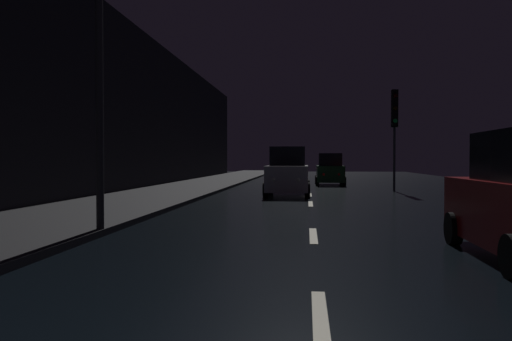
{
  "coord_description": "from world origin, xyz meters",
  "views": [
    {
      "loc": [
        -0.14,
        -2.06,
        1.61
      ],
      "look_at": [
        -1.76,
        14.02,
        1.27
      ],
      "focal_mm": 35.54,
      "sensor_mm": 36.0,
      "label": 1
    }
  ],
  "objects_px": {
    "traffic_light_far_right": "(395,117)",
    "car_distant_taillights": "(330,170)",
    "car_approaching_headlights": "(288,173)",
    "streetlamp_overhead": "(120,2)"
  },
  "relations": [
    {
      "from": "streetlamp_overhead",
      "to": "car_approaching_headlights",
      "type": "xyz_separation_m",
      "value": [
        3.03,
        12.79,
        -3.91
      ]
    },
    {
      "from": "streetlamp_overhead",
      "to": "car_approaching_headlights",
      "type": "relative_size",
      "value": 1.71
    },
    {
      "from": "traffic_light_far_right",
      "to": "car_distant_taillights",
      "type": "xyz_separation_m",
      "value": [
        -2.96,
        6.37,
        -2.85
      ]
    },
    {
      "from": "traffic_light_far_right",
      "to": "car_approaching_headlights",
      "type": "bearing_deg",
      "value": -60.72
    },
    {
      "from": "traffic_light_far_right",
      "to": "streetlamp_overhead",
      "type": "distance_m",
      "value": 18.04
    },
    {
      "from": "traffic_light_far_right",
      "to": "car_approaching_headlights",
      "type": "distance_m",
      "value": 6.75
    },
    {
      "from": "streetlamp_overhead",
      "to": "car_distant_taillights",
      "type": "bearing_deg",
      "value": 76.52
    },
    {
      "from": "streetlamp_overhead",
      "to": "car_distant_taillights",
      "type": "distance_m",
      "value": 23.31
    },
    {
      "from": "car_distant_taillights",
      "to": "traffic_light_far_right",
      "type": "bearing_deg",
      "value": -155.08
    },
    {
      "from": "car_approaching_headlights",
      "to": "car_distant_taillights",
      "type": "xyz_separation_m",
      "value": [
        2.32,
        9.54,
        -0.08
      ]
    }
  ]
}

